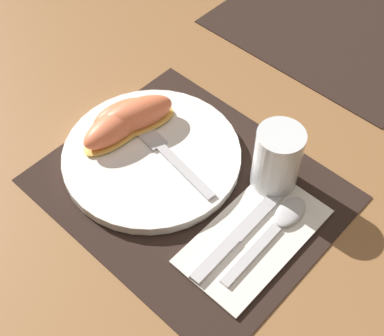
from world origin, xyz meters
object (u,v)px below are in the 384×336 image
(plate, at_px, (149,158))
(citrus_wedge_2, at_px, (117,125))
(juice_glass, at_px, (276,162))
(citrus_wedge_0, at_px, (136,116))
(citrus_wedge_1, at_px, (121,116))
(fork, at_px, (164,150))
(spoon, at_px, (280,223))
(knife, at_px, (242,231))

(plate, distance_m, citrus_wedge_2, 0.07)
(juice_glass, height_order, citrus_wedge_2, juice_glass)
(citrus_wedge_0, bearing_deg, juice_glass, 17.28)
(juice_glass, relative_size, citrus_wedge_0, 0.76)
(citrus_wedge_1, bearing_deg, juice_glass, 19.21)
(juice_glass, bearing_deg, plate, -148.92)
(fork, xyz_separation_m, citrus_wedge_0, (-0.07, 0.01, 0.02))
(fork, bearing_deg, juice_glass, 27.47)
(juice_glass, relative_size, spoon, 0.59)
(fork, relative_size, citrus_wedge_2, 1.50)
(knife, relative_size, citrus_wedge_1, 2.05)
(fork, xyz_separation_m, citrus_wedge_2, (-0.08, -0.02, 0.01))
(knife, bearing_deg, fork, 172.82)
(plate, height_order, knife, plate)
(plate, relative_size, citrus_wedge_1, 2.60)
(plate, distance_m, fork, 0.02)
(juice_glass, distance_m, citrus_wedge_1, 0.25)
(plate, height_order, spoon, plate)
(citrus_wedge_0, xyz_separation_m, citrus_wedge_1, (-0.02, -0.01, -0.00))
(juice_glass, xyz_separation_m, knife, (0.02, -0.10, -0.04))
(spoon, xyz_separation_m, citrus_wedge_2, (-0.28, -0.04, 0.03))
(citrus_wedge_0, bearing_deg, citrus_wedge_1, -141.37)
(citrus_wedge_0, bearing_deg, knife, -7.39)
(knife, height_order, spoon, spoon)
(juice_glass, xyz_separation_m, citrus_wedge_1, (-0.23, -0.08, -0.01))
(juice_glass, xyz_separation_m, fork, (-0.15, -0.08, -0.03))
(juice_glass, xyz_separation_m, citrus_wedge_2, (-0.22, -0.10, -0.01))
(juice_glass, xyz_separation_m, citrus_wedge_0, (-0.22, -0.07, -0.01))
(knife, height_order, citrus_wedge_0, citrus_wedge_0)
(knife, height_order, citrus_wedge_1, citrus_wedge_1)
(knife, bearing_deg, citrus_wedge_0, 172.61)
(plate, relative_size, citrus_wedge_2, 2.08)
(citrus_wedge_1, bearing_deg, spoon, 5.30)
(juice_glass, height_order, citrus_wedge_1, juice_glass)
(juice_glass, bearing_deg, knife, -76.72)
(knife, xyz_separation_m, citrus_wedge_0, (-0.24, 0.03, 0.03))
(spoon, bearing_deg, citrus_wedge_0, -177.37)
(citrus_wedge_0, bearing_deg, fork, -7.91)
(citrus_wedge_0, bearing_deg, spoon, 2.63)
(citrus_wedge_0, height_order, citrus_wedge_1, citrus_wedge_0)
(plate, bearing_deg, citrus_wedge_0, 153.12)
(citrus_wedge_2, bearing_deg, fork, 16.17)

